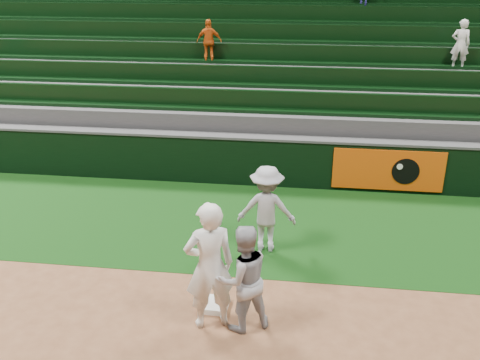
# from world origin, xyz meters

# --- Properties ---
(ground) EXTENTS (70.00, 70.00, 0.00)m
(ground) POSITION_xyz_m (0.00, 0.00, 0.00)
(ground) COLOR brown
(ground) RESTS_ON ground
(foul_grass) EXTENTS (36.00, 4.20, 0.01)m
(foul_grass) POSITION_xyz_m (0.00, 3.00, 0.00)
(foul_grass) COLOR black
(foul_grass) RESTS_ON ground
(first_base) EXTENTS (0.45, 0.45, 0.10)m
(first_base) POSITION_xyz_m (-0.31, -0.01, 0.05)
(first_base) COLOR white
(first_base) RESTS_ON ground
(first_baseman) EXTENTS (0.89, 0.75, 2.08)m
(first_baseman) POSITION_xyz_m (-0.30, -0.43, 1.04)
(first_baseman) COLOR white
(first_baseman) RESTS_ON ground
(baserunner) EXTENTS (1.05, 0.97, 1.73)m
(baserunner) POSITION_xyz_m (0.20, -0.42, 0.86)
(baserunner) COLOR #ACAEB7
(baserunner) RESTS_ON ground
(base_coach) EXTENTS (1.12, 0.64, 1.73)m
(base_coach) POSITION_xyz_m (0.35, 1.97, 0.87)
(base_coach) COLOR #A1A4AF
(base_coach) RESTS_ON foul_grass
(field_wall) EXTENTS (36.00, 0.45, 1.25)m
(field_wall) POSITION_xyz_m (0.03, 5.20, 0.63)
(field_wall) COLOR black
(field_wall) RESTS_ON ground
(stadium_seating) EXTENTS (36.00, 5.95, 5.11)m
(stadium_seating) POSITION_xyz_m (-0.00, 8.97, 1.70)
(stadium_seating) COLOR #373739
(stadium_seating) RESTS_ON ground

